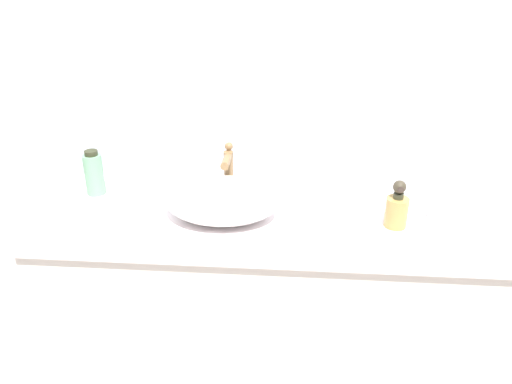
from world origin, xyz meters
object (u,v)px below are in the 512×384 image
at_px(soap_dispenser, 397,208).
at_px(candle_jar, 437,212).
at_px(lotion_bottle, 94,173).
at_px(sink_basin, 222,200).

relative_size(soap_dispenser, candle_jar, 2.72).
height_order(lotion_bottle, candle_jar, lotion_bottle).
xyz_separation_m(lotion_bottle, candle_jar, (1.14, -0.09, -0.05)).
bearing_deg(candle_jar, lotion_bottle, 175.49).
relative_size(sink_basin, lotion_bottle, 2.26).
bearing_deg(sink_basin, soap_dispenser, -1.59).
distance_m(soap_dispenser, lotion_bottle, 1.01).
distance_m(sink_basin, candle_jar, 0.68).
relative_size(soap_dispenser, lotion_bottle, 0.97).
xyz_separation_m(sink_basin, soap_dispenser, (0.54, -0.01, -0.00)).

